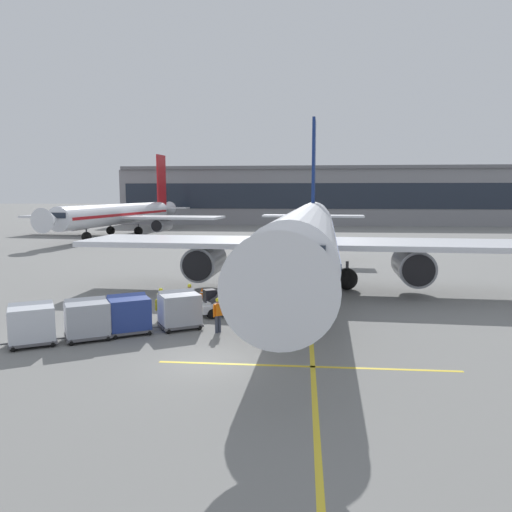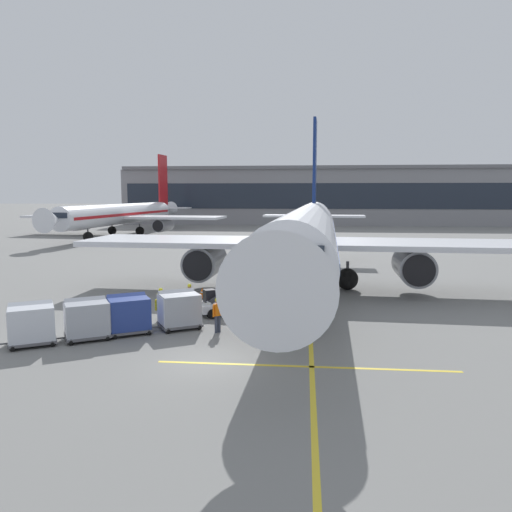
{
  "view_description": "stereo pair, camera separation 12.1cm",
  "coord_description": "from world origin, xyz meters",
  "px_view_note": "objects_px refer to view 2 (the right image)",
  "views": [
    {
      "loc": [
        3.73,
        -19.18,
        6.81
      ],
      "look_at": [
        1.06,
        9.24,
        3.19
      ],
      "focal_mm": 34.67,
      "sensor_mm": 36.0,
      "label": 1
    },
    {
      "loc": [
        3.85,
        -19.17,
        6.81
      ],
      "look_at": [
        1.06,
        9.24,
        3.19
      ],
      "focal_mm": 34.67,
      "sensor_mm": 36.0,
      "label": 2
    }
  ],
  "objects_px": {
    "baggage_cart_fourth": "(31,323)",
    "distant_airplane": "(123,214)",
    "baggage_cart_lead": "(179,309)",
    "belt_loader": "(231,298)",
    "ground_crew_wingwalker": "(217,313)",
    "baggage_cart_second": "(128,313)",
    "ground_crew_by_loader": "(160,307)",
    "ground_crew_marshaller": "(161,301)",
    "safety_cone_engine_keepout": "(202,293)",
    "ground_crew_by_carts": "(190,297)",
    "parked_airplane": "(307,236)",
    "baggage_cart_third": "(87,318)"
  },
  "relations": [
    {
      "from": "baggage_cart_fourth",
      "to": "distant_airplane",
      "type": "relative_size",
      "value": 0.07
    },
    {
      "from": "baggage_cart_lead",
      "to": "belt_loader",
      "type": "bearing_deg",
      "value": 57.41
    },
    {
      "from": "baggage_cart_fourth",
      "to": "ground_crew_wingwalker",
      "type": "distance_m",
      "value": 8.49
    },
    {
      "from": "baggage_cart_second",
      "to": "ground_crew_by_loader",
      "type": "xyz_separation_m",
      "value": [
        1.18,
        1.41,
        -0.0
      ]
    },
    {
      "from": "baggage_cart_fourth",
      "to": "ground_crew_wingwalker",
      "type": "relative_size",
      "value": 1.58
    },
    {
      "from": "distant_airplane",
      "to": "ground_crew_marshaller",
      "type": "bearing_deg",
      "value": -67.48
    },
    {
      "from": "ground_crew_marshaller",
      "to": "safety_cone_engine_keepout",
      "type": "relative_size",
      "value": 2.41
    },
    {
      "from": "baggage_cart_fourth",
      "to": "ground_crew_by_carts",
      "type": "height_order",
      "value": "baggage_cart_fourth"
    },
    {
      "from": "ground_crew_marshaller",
      "to": "distant_airplane",
      "type": "distance_m",
      "value": 56.58
    },
    {
      "from": "baggage_cart_lead",
      "to": "ground_crew_by_carts",
      "type": "distance_m",
      "value": 3.01
    },
    {
      "from": "parked_airplane",
      "to": "ground_crew_wingwalker",
      "type": "xyz_separation_m",
      "value": [
        -4.37,
        -10.96,
        -2.85
      ]
    },
    {
      "from": "ground_crew_by_loader",
      "to": "ground_crew_marshaller",
      "type": "xyz_separation_m",
      "value": [
        -0.37,
        1.39,
        0.0
      ]
    },
    {
      "from": "belt_loader",
      "to": "ground_crew_marshaller",
      "type": "distance_m",
      "value": 3.99
    },
    {
      "from": "baggage_cart_third",
      "to": "ground_crew_by_loader",
      "type": "xyz_separation_m",
      "value": [
        2.79,
        2.52,
        -0.0
      ]
    },
    {
      "from": "baggage_cart_second",
      "to": "belt_loader",
      "type": "bearing_deg",
      "value": 46.07
    },
    {
      "from": "ground_crew_by_carts",
      "to": "safety_cone_engine_keepout",
      "type": "distance_m",
      "value": 4.26
    },
    {
      "from": "parked_airplane",
      "to": "baggage_cart_fourth",
      "type": "relative_size",
      "value": 15.09
    },
    {
      "from": "parked_airplane",
      "to": "safety_cone_engine_keepout",
      "type": "bearing_deg",
      "value": -155.09
    },
    {
      "from": "baggage_cart_second",
      "to": "safety_cone_engine_keepout",
      "type": "height_order",
      "value": "baggage_cart_second"
    },
    {
      "from": "belt_loader",
      "to": "ground_crew_wingwalker",
      "type": "distance_m",
      "value": 3.98
    },
    {
      "from": "baggage_cart_lead",
      "to": "ground_crew_by_carts",
      "type": "bearing_deg",
      "value": 93.1
    },
    {
      "from": "belt_loader",
      "to": "ground_crew_by_carts",
      "type": "xyz_separation_m",
      "value": [
        -2.32,
        -0.37,
        0.11
      ]
    },
    {
      "from": "baggage_cart_second",
      "to": "distant_airplane",
      "type": "height_order",
      "value": "distant_airplane"
    },
    {
      "from": "safety_cone_engine_keepout",
      "to": "baggage_cart_second",
      "type": "bearing_deg",
      "value": -102.9
    },
    {
      "from": "belt_loader",
      "to": "ground_crew_marshaller",
      "type": "xyz_separation_m",
      "value": [
        -3.58,
        -1.75,
        0.11
      ]
    },
    {
      "from": "parked_airplane",
      "to": "ground_crew_by_carts",
      "type": "relative_size",
      "value": 23.79
    },
    {
      "from": "baggage_cart_second",
      "to": "baggage_cart_fourth",
      "type": "bearing_deg",
      "value": -149.29
    },
    {
      "from": "parked_airplane",
      "to": "ground_crew_by_loader",
      "type": "distance_m",
      "value": 12.92
    },
    {
      "from": "belt_loader",
      "to": "baggage_cart_third",
      "type": "bearing_deg",
      "value": -136.62
    },
    {
      "from": "baggage_cart_fourth",
      "to": "ground_crew_marshaller",
      "type": "relative_size",
      "value": 1.58
    },
    {
      "from": "baggage_cart_lead",
      "to": "parked_airplane",
      "type": "bearing_deg",
      "value": 58.06
    },
    {
      "from": "ground_crew_by_loader",
      "to": "safety_cone_engine_keepout",
      "type": "height_order",
      "value": "ground_crew_by_loader"
    },
    {
      "from": "baggage_cart_fourth",
      "to": "ground_crew_by_carts",
      "type": "xyz_separation_m",
      "value": [
        5.78,
        6.39,
        -0.0
      ]
    },
    {
      "from": "baggage_cart_third",
      "to": "safety_cone_engine_keepout",
      "type": "height_order",
      "value": "baggage_cart_third"
    },
    {
      "from": "ground_crew_marshaller",
      "to": "ground_crew_by_carts",
      "type": "bearing_deg",
      "value": 47.66
    },
    {
      "from": "ground_crew_marshaller",
      "to": "baggage_cart_third",
      "type": "bearing_deg",
      "value": -121.68
    },
    {
      "from": "baggage_cart_lead",
      "to": "ground_crew_by_loader",
      "type": "height_order",
      "value": "baggage_cart_lead"
    },
    {
      "from": "parked_airplane",
      "to": "distant_airplane",
      "type": "distance_m",
      "value": 52.57
    },
    {
      "from": "ground_crew_by_loader",
      "to": "safety_cone_engine_keepout",
      "type": "xyz_separation_m",
      "value": [
        0.74,
        6.98,
        -0.65
      ]
    },
    {
      "from": "distant_airplane",
      "to": "ground_crew_wingwalker",
      "type": "bearing_deg",
      "value": -65.2
    },
    {
      "from": "baggage_cart_second",
      "to": "ground_crew_wingwalker",
      "type": "distance_m",
      "value": 4.35
    },
    {
      "from": "belt_loader",
      "to": "ground_crew_by_loader",
      "type": "xyz_separation_m",
      "value": [
        -3.21,
        -3.14,
        0.11
      ]
    },
    {
      "from": "baggage_cart_second",
      "to": "ground_crew_by_carts",
      "type": "distance_m",
      "value": 4.67
    },
    {
      "from": "baggage_cart_lead",
      "to": "ground_crew_by_loader",
      "type": "bearing_deg",
      "value": 167.52
    },
    {
      "from": "ground_crew_by_loader",
      "to": "distant_airplane",
      "type": "xyz_separation_m",
      "value": [
        -22.02,
        53.61,
        2.46
      ]
    },
    {
      "from": "baggage_cart_lead",
      "to": "distant_airplane",
      "type": "distance_m",
      "value": 58.63
    },
    {
      "from": "distant_airplane",
      "to": "ground_crew_by_carts",
      "type": "bearing_deg",
      "value": -65.74
    },
    {
      "from": "baggage_cart_fourth",
      "to": "safety_cone_engine_keepout",
      "type": "bearing_deg",
      "value": 62.01
    },
    {
      "from": "ground_crew_wingwalker",
      "to": "safety_cone_engine_keepout",
      "type": "bearing_deg",
      "value": 106.99
    },
    {
      "from": "baggage_cart_lead",
      "to": "ground_crew_wingwalker",
      "type": "distance_m",
      "value": 2.17
    }
  ]
}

